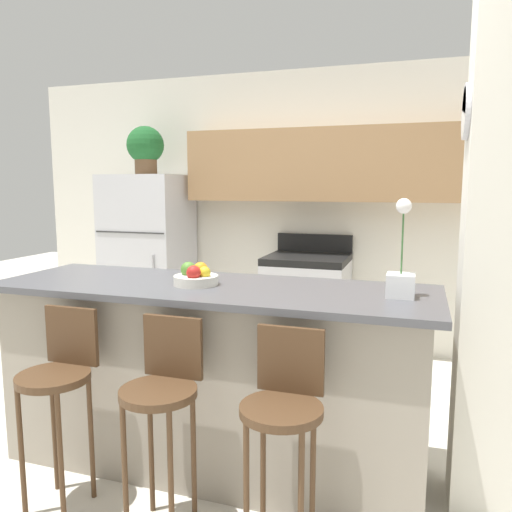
% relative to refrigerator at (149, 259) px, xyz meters
% --- Properties ---
extents(ground_plane, '(14.00, 14.00, 0.00)m').
position_rel_refrigerator_xyz_m(ground_plane, '(1.44, -1.84, -0.81)').
color(ground_plane, beige).
extents(wall_back, '(5.60, 0.38, 2.55)m').
position_rel_refrigerator_xyz_m(wall_back, '(1.56, 0.31, 0.63)').
color(wall_back, silver).
rests_on(wall_back, ground_plane).
extents(pillar_right, '(0.38, 0.32, 2.55)m').
position_rel_refrigerator_xyz_m(pillar_right, '(2.83, -1.76, 0.47)').
color(pillar_right, silver).
rests_on(pillar_right, ground_plane).
extents(counter_bar, '(2.32, 0.76, 1.00)m').
position_rel_refrigerator_xyz_m(counter_bar, '(1.44, -1.84, -0.30)').
color(counter_bar, gray).
rests_on(counter_bar, ground_plane).
extents(refrigerator, '(0.73, 0.66, 1.61)m').
position_rel_refrigerator_xyz_m(refrigerator, '(0.00, 0.00, 0.00)').
color(refrigerator, silver).
rests_on(refrigerator, ground_plane).
extents(stove_range, '(0.69, 0.65, 1.07)m').
position_rel_refrigerator_xyz_m(stove_range, '(1.55, 0.01, -0.35)').
color(stove_range, silver).
rests_on(stove_range, ground_plane).
extents(bar_stool_left, '(0.33, 0.33, 0.94)m').
position_rel_refrigerator_xyz_m(bar_stool_left, '(0.90, -2.37, -0.19)').
color(bar_stool_left, '#4C331E').
rests_on(bar_stool_left, ground_plane).
extents(bar_stool_mid, '(0.33, 0.33, 0.94)m').
position_rel_refrigerator_xyz_m(bar_stool_mid, '(1.44, -2.37, -0.19)').
color(bar_stool_mid, '#4C331E').
rests_on(bar_stool_mid, ground_plane).
extents(bar_stool_right, '(0.33, 0.33, 0.94)m').
position_rel_refrigerator_xyz_m(bar_stool_right, '(1.98, -2.37, -0.19)').
color(bar_stool_right, '#4C331E').
rests_on(bar_stool_right, ground_plane).
extents(potted_plant_on_fridge, '(0.35, 0.35, 0.45)m').
position_rel_refrigerator_xyz_m(potted_plant_on_fridge, '(-0.00, 0.00, 1.06)').
color(potted_plant_on_fridge, brown).
rests_on(potted_plant_on_fridge, refrigerator).
extents(orchid_vase, '(0.13, 0.13, 0.46)m').
position_rel_refrigerator_xyz_m(orchid_vase, '(2.39, -1.82, 0.31)').
color(orchid_vase, white).
rests_on(orchid_vase, counter_bar).
extents(fruit_bowl, '(0.23, 0.23, 0.12)m').
position_rel_refrigerator_xyz_m(fruit_bowl, '(1.37, -1.86, 0.23)').
color(fruit_bowl, silver).
rests_on(fruit_bowl, counter_bar).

